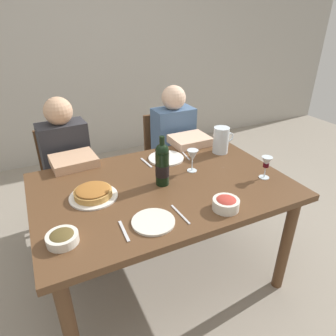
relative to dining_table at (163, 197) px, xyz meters
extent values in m
plane|color=gray|center=(0.00, 0.00, -0.67)|extent=(8.00, 8.00, 0.00)
cube|color=#B2ADA3|center=(0.00, 2.31, 0.73)|extent=(8.00, 0.10, 2.80)
cube|color=brown|center=(0.00, 0.00, 0.07)|extent=(1.50, 1.00, 0.04)
cylinder|color=brown|center=(-0.67, -0.42, -0.31)|extent=(0.07, 0.07, 0.72)
cylinder|color=brown|center=(0.67, -0.42, -0.31)|extent=(0.07, 0.07, 0.72)
cylinder|color=brown|center=(-0.67, 0.42, -0.31)|extent=(0.07, 0.07, 0.72)
cylinder|color=brown|center=(0.67, 0.42, -0.31)|extent=(0.07, 0.07, 0.72)
cylinder|color=black|center=(0.00, 0.00, 0.20)|extent=(0.08, 0.08, 0.21)
sphere|color=black|center=(0.00, 0.00, 0.31)|extent=(0.08, 0.08, 0.08)
cylinder|color=black|center=(0.00, 0.00, 0.36)|extent=(0.03, 0.03, 0.07)
cylinder|color=black|center=(0.00, 0.00, 0.18)|extent=(0.08, 0.08, 0.07)
cylinder|color=silver|center=(0.58, 0.23, 0.19)|extent=(0.11, 0.11, 0.19)
cylinder|color=silver|center=(0.58, 0.23, 0.15)|extent=(0.10, 0.10, 0.11)
torus|color=silver|center=(0.65, 0.23, 0.20)|extent=(0.07, 0.01, 0.07)
cylinder|color=white|center=(-0.41, 0.03, 0.10)|extent=(0.27, 0.27, 0.01)
cylinder|color=#C18E47|center=(-0.41, 0.03, 0.12)|extent=(0.21, 0.21, 0.03)
ellipsoid|color=#9E6028|center=(-0.41, 0.03, 0.14)|extent=(0.19, 0.19, 0.02)
cylinder|color=silver|center=(0.19, -0.38, 0.12)|extent=(0.14, 0.14, 0.06)
ellipsoid|color=#B2382D|center=(0.19, -0.38, 0.14)|extent=(0.12, 0.12, 0.04)
cylinder|color=silver|center=(-0.62, -0.27, 0.11)|extent=(0.14, 0.14, 0.04)
ellipsoid|color=brown|center=(-0.62, -0.27, 0.13)|extent=(0.12, 0.12, 0.03)
cylinder|color=silver|center=(0.24, 0.07, 0.09)|extent=(0.06, 0.06, 0.00)
cylinder|color=silver|center=(0.24, 0.07, 0.13)|extent=(0.01, 0.01, 0.07)
cone|color=silver|center=(0.24, 0.07, 0.20)|extent=(0.07, 0.07, 0.08)
cylinder|color=silver|center=(0.60, -0.21, 0.09)|extent=(0.06, 0.06, 0.00)
cylinder|color=silver|center=(0.60, -0.21, 0.13)|extent=(0.01, 0.01, 0.07)
cone|color=silver|center=(0.60, -0.21, 0.20)|extent=(0.07, 0.07, 0.07)
cylinder|color=#470A14|center=(0.60, -0.21, 0.18)|extent=(0.04, 0.04, 0.02)
cylinder|color=silver|center=(-0.20, -0.32, 0.10)|extent=(0.21, 0.21, 0.01)
cylinder|color=white|center=(0.17, 0.30, 0.10)|extent=(0.25, 0.25, 0.01)
cube|color=silver|center=(-0.35, -0.32, 0.09)|extent=(0.02, 0.16, 0.00)
cube|color=silver|center=(-0.05, -0.32, 0.09)|extent=(0.02, 0.18, 0.00)
cube|color=silver|center=(0.32, 0.30, 0.09)|extent=(0.03, 0.18, 0.00)
cube|color=silver|center=(0.02, 0.30, 0.09)|extent=(0.03, 0.16, 0.00)
cube|color=brown|center=(-0.45, 0.81, -0.21)|extent=(0.43, 0.43, 0.02)
cube|color=brown|center=(-0.46, 0.99, 0.00)|extent=(0.36, 0.05, 0.40)
cylinder|color=brown|center=(-0.61, 0.63, -0.44)|extent=(0.04, 0.04, 0.45)
cylinder|color=brown|center=(-0.27, 0.65, -0.44)|extent=(0.04, 0.04, 0.45)
cylinder|color=brown|center=(-0.63, 0.97, -0.44)|extent=(0.04, 0.04, 0.45)
cylinder|color=brown|center=(-0.29, 0.99, -0.44)|extent=(0.04, 0.04, 0.45)
cube|color=#2D2D33|center=(-0.45, 0.77, 0.05)|extent=(0.35, 0.22, 0.50)
sphere|color=tan|center=(-0.45, 0.77, 0.39)|extent=(0.20, 0.20, 0.20)
cube|color=#33333D|center=(-0.44, 0.58, -0.20)|extent=(0.33, 0.40, 0.14)
cube|color=#33333D|center=(-0.43, 0.43, -0.47)|extent=(0.28, 0.14, 0.40)
cube|color=tan|center=(-0.43, 0.49, 0.12)|extent=(0.30, 0.26, 0.06)
cube|color=brown|center=(0.45, 0.79, -0.21)|extent=(0.41, 0.41, 0.02)
cube|color=brown|center=(0.45, 0.97, 0.00)|extent=(0.36, 0.04, 0.40)
cylinder|color=brown|center=(0.28, 0.61, -0.44)|extent=(0.04, 0.04, 0.45)
cylinder|color=brown|center=(0.62, 0.62, -0.44)|extent=(0.04, 0.04, 0.45)
cylinder|color=brown|center=(0.28, 0.95, -0.44)|extent=(0.04, 0.04, 0.45)
cylinder|color=brown|center=(0.62, 0.96, -0.44)|extent=(0.04, 0.04, 0.45)
cube|color=#4C6B93|center=(0.45, 0.75, 0.05)|extent=(0.34, 0.21, 0.50)
sphere|color=beige|center=(0.45, 0.75, 0.39)|extent=(0.20, 0.20, 0.20)
cube|color=#33333D|center=(0.45, 0.56, -0.20)|extent=(0.31, 0.38, 0.14)
cube|color=#33333D|center=(0.46, 0.41, -0.47)|extent=(0.27, 0.12, 0.40)
cube|color=beige|center=(0.45, 0.47, 0.12)|extent=(0.29, 0.24, 0.06)
camera|label=1|loc=(-0.64, -1.41, 1.01)|focal=31.86mm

